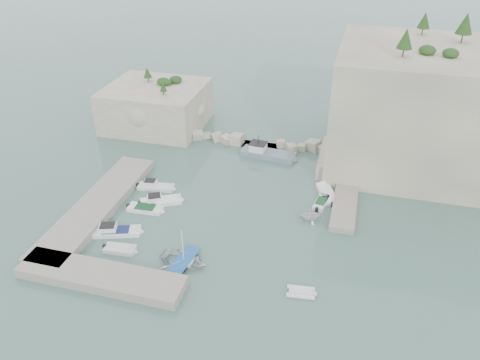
% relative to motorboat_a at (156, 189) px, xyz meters
% --- Properties ---
extents(ground, '(400.00, 400.00, 0.00)m').
position_rel_motorboat_a_xyz_m(ground, '(11.81, -5.53, 0.00)').
color(ground, '#496E64').
rests_on(ground, ground).
extents(cliff_east, '(26.00, 22.00, 17.00)m').
position_rel_motorboat_a_xyz_m(cliff_east, '(34.81, 17.47, 8.50)').
color(cliff_east, beige).
rests_on(cliff_east, ground).
extents(cliff_terrace, '(8.00, 10.00, 2.50)m').
position_rel_motorboat_a_xyz_m(cliff_terrace, '(24.81, 12.47, 1.25)').
color(cliff_terrace, beige).
rests_on(cliff_terrace, ground).
extents(outcrop_west, '(16.00, 14.00, 7.00)m').
position_rel_motorboat_a_xyz_m(outcrop_west, '(-8.19, 19.47, 3.50)').
color(outcrop_west, beige).
rests_on(outcrop_west, ground).
extents(quay_west, '(5.00, 24.00, 1.10)m').
position_rel_motorboat_a_xyz_m(quay_west, '(-5.19, -6.53, 0.55)').
color(quay_west, '#9E9689').
rests_on(quay_west, ground).
extents(quay_south, '(18.00, 4.00, 1.10)m').
position_rel_motorboat_a_xyz_m(quay_south, '(1.81, -18.03, 0.55)').
color(quay_south, '#9E9689').
rests_on(quay_south, ground).
extents(ledge_east, '(3.00, 16.00, 0.80)m').
position_rel_motorboat_a_xyz_m(ledge_east, '(25.31, 4.47, 0.40)').
color(ledge_east, '#9E9689').
rests_on(ledge_east, ground).
extents(breakwater, '(28.00, 3.00, 1.40)m').
position_rel_motorboat_a_xyz_m(breakwater, '(10.81, 16.47, 0.70)').
color(breakwater, beige).
rests_on(breakwater, ground).
extents(motorboat_a, '(5.57, 2.35, 1.40)m').
position_rel_motorboat_a_xyz_m(motorboat_a, '(0.00, 0.00, 0.00)').
color(motorboat_a, white).
rests_on(motorboat_a, ground).
extents(motorboat_b, '(6.06, 4.39, 1.40)m').
position_rel_motorboat_a_xyz_m(motorboat_b, '(2.07, -3.06, 0.00)').
color(motorboat_b, white).
rests_on(motorboat_b, ground).
extents(motorboat_c, '(4.98, 2.05, 0.70)m').
position_rel_motorboat_a_xyz_m(motorboat_c, '(0.81, -5.12, 0.00)').
color(motorboat_c, white).
rests_on(motorboat_c, ground).
extents(motorboat_d, '(6.60, 3.79, 1.40)m').
position_rel_motorboat_a_xyz_m(motorboat_d, '(-0.52, -10.44, 0.00)').
color(motorboat_d, white).
rests_on(motorboat_d, ground).
extents(motorboat_e, '(4.00, 1.95, 0.70)m').
position_rel_motorboat_a_xyz_m(motorboat_e, '(1.44, -13.21, 0.00)').
color(motorboat_e, silver).
rests_on(motorboat_e, ground).
extents(rowboat, '(5.75, 4.45, 1.10)m').
position_rel_motorboat_a_xyz_m(rowboat, '(9.15, -13.24, 0.00)').
color(rowboat, silver).
rests_on(rowboat, ground).
extents(inflatable_dinghy, '(3.22, 1.82, 0.44)m').
position_rel_motorboat_a_xyz_m(inflatable_dinghy, '(22.18, -14.47, 0.00)').
color(inflatable_dinghy, silver).
rests_on(inflatable_dinghy, ground).
extents(tender_east_a, '(3.63, 3.36, 1.58)m').
position_rel_motorboat_a_xyz_m(tender_east_a, '(21.35, -1.54, 0.00)').
color(tender_east_a, white).
rests_on(tender_east_a, ground).
extents(tender_east_b, '(2.00, 4.16, 0.70)m').
position_rel_motorboat_a_xyz_m(tender_east_b, '(22.28, 2.06, 0.00)').
color(tender_east_b, white).
rests_on(tender_east_b, ground).
extents(tender_east_c, '(3.77, 5.84, 0.70)m').
position_rel_motorboat_a_xyz_m(tender_east_c, '(22.80, 4.41, 0.00)').
color(tender_east_c, white).
rests_on(tender_east_c, ground).
extents(tender_east_d, '(4.96, 3.12, 1.79)m').
position_rel_motorboat_a_xyz_m(tender_east_d, '(23.02, 8.34, 0.00)').
color(tender_east_d, silver).
rests_on(tender_east_d, ground).
extents(work_boat, '(9.28, 3.48, 2.20)m').
position_rel_motorboat_a_xyz_m(work_boat, '(12.91, 13.01, 0.00)').
color(work_boat, slate).
rests_on(work_boat, ground).
extents(rowboat_mast, '(0.10, 0.10, 4.20)m').
position_rel_motorboat_a_xyz_m(rowboat_mast, '(9.15, -13.24, 2.65)').
color(rowboat_mast, white).
rests_on(rowboat_mast, rowboat).
extents(vegetation, '(53.48, 13.88, 13.40)m').
position_rel_motorboat_a_xyz_m(vegetation, '(29.64, 18.88, 17.93)').
color(vegetation, '#1E4219').
rests_on(vegetation, ground).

